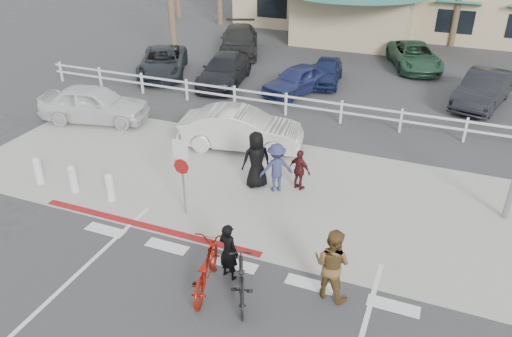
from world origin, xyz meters
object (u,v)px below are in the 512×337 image
at_px(bike_black, 242,281).
at_px(car_white_sedan, 241,129).
at_px(bike_red, 205,268).
at_px(car_red_compact, 94,104).
at_px(sign_post, 183,171).

relative_size(bike_black, car_white_sedan, 0.42).
relative_size(bike_red, car_white_sedan, 0.48).
bearing_deg(bike_red, car_white_sedan, -86.34).
xyz_separation_m(bike_black, car_red_compact, (-9.83, 7.45, 0.20)).
height_order(bike_red, car_red_compact, car_red_compact).
xyz_separation_m(sign_post, car_red_compact, (-6.86, 4.77, -0.69)).
distance_m(bike_red, car_white_sedan, 7.63).
relative_size(sign_post, bike_black, 1.53).
bearing_deg(sign_post, bike_red, -52.43).
distance_m(sign_post, bike_red, 3.38).
bearing_deg(car_red_compact, bike_black, -140.09).
bearing_deg(car_white_sedan, bike_red, -174.26).
height_order(sign_post, car_red_compact, sign_post).
height_order(bike_black, car_red_compact, car_red_compact).
bearing_deg(bike_red, sign_post, -65.69).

